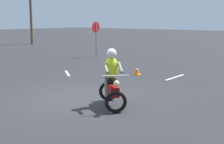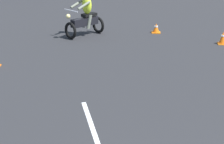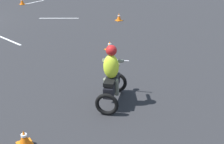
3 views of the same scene
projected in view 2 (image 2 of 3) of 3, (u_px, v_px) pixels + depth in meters
motorcycle_rider_background at (85, 16)px, 15.50m from camera, size 1.40×1.43×1.66m
traffic_cone_near_left at (156, 28)px, 16.09m from camera, size 0.32×0.32×0.35m
traffic_cone_mid_left at (223, 38)px, 14.59m from camera, size 0.32×0.32×0.43m
lane_stripe_n at (90, 121)px, 8.97m from camera, size 0.59×1.98×0.01m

